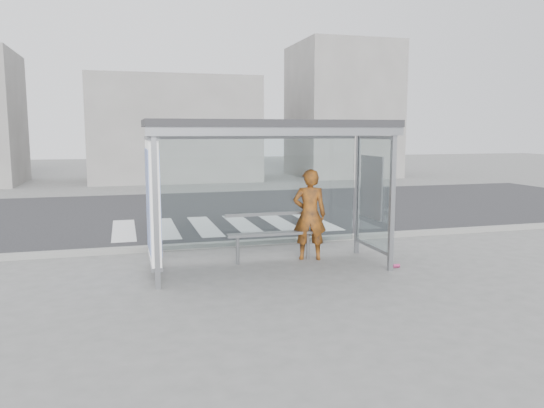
% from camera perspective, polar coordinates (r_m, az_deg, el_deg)
% --- Properties ---
extents(ground, '(80.00, 80.00, 0.00)m').
position_cam_1_polar(ground, '(9.52, -0.23, -6.96)').
color(ground, '#626260').
rests_on(ground, ground).
extents(road, '(30.00, 10.00, 0.01)m').
position_cam_1_polar(road, '(16.24, -6.83, -0.79)').
color(road, '#252527').
rests_on(road, ground).
extents(curb, '(30.00, 0.18, 0.12)m').
position_cam_1_polar(curb, '(11.34, -2.87, -4.23)').
color(curb, gray).
rests_on(curb, ground).
extents(crosswalk, '(5.55, 3.00, 0.00)m').
position_cam_1_polar(crosswalk, '(13.81, -5.22, -2.31)').
color(crosswalk, silver).
rests_on(crosswalk, ground).
extents(bus_shelter, '(4.25, 1.65, 2.62)m').
position_cam_1_polar(bus_shelter, '(9.18, -2.59, 5.03)').
color(bus_shelter, gray).
rests_on(bus_shelter, ground).
extents(building_center, '(8.00, 5.00, 5.00)m').
position_cam_1_polar(building_center, '(26.98, -10.57, 7.89)').
color(building_center, gray).
rests_on(building_center, ground).
extents(building_right, '(5.00, 5.00, 7.00)m').
position_cam_1_polar(building_right, '(29.22, 7.51, 9.91)').
color(building_right, gray).
rests_on(building_right, ground).
extents(person, '(0.72, 0.58, 1.73)m').
position_cam_1_polar(person, '(10.06, 4.06, -1.14)').
color(person, '#E05815').
rests_on(person, ground).
extents(bench, '(1.76, 0.32, 0.91)m').
position_cam_1_polar(bench, '(9.92, 0.10, -3.16)').
color(bench, slate).
rests_on(bench, ground).
extents(soda_can, '(0.13, 0.07, 0.07)m').
position_cam_1_polar(soda_can, '(9.82, 13.21, -6.50)').
color(soda_can, '#E9448A').
rests_on(soda_can, ground).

